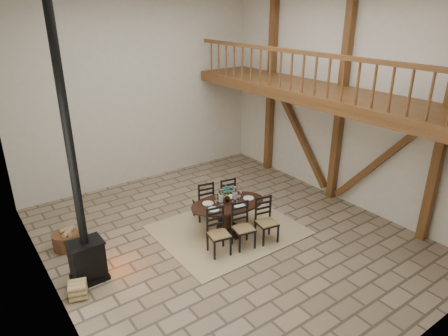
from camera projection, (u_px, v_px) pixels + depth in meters
ground at (227, 236)px, 8.70m from camera, size 8.00×8.00×0.00m
room_shell at (274, 92)px, 8.20m from camera, size 7.02×8.02×5.01m
rug at (228, 230)px, 8.93m from camera, size 3.00×2.50×0.02m
dining_table at (230, 217)px, 8.71m from camera, size 1.84×2.06×1.08m
wood_stove at (82, 225)px, 6.92m from camera, size 0.62×0.48×5.00m
log_basket at (66, 240)px, 8.22m from camera, size 0.53×0.53×0.44m
log_stack at (78, 290)px, 6.83m from camera, size 0.38×0.39×0.31m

